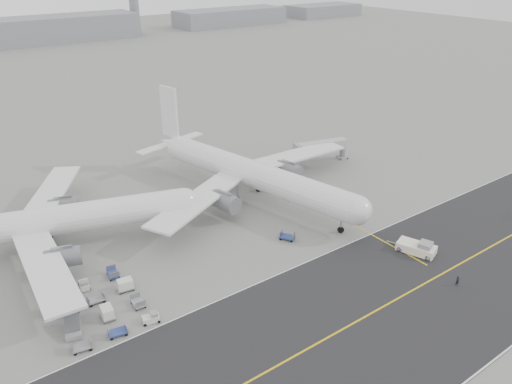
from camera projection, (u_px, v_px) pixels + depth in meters
ground at (231, 285)px, 79.81m from camera, size 700.00×700.00×0.00m
taxiway at (332, 335)px, 69.33m from camera, size 220.00×59.00×0.03m
horizon_buildings at (26, 44)px, 285.26m from camera, size 520.00×28.00×28.00m
control_tower at (134, 6)px, 318.69m from camera, size 7.00×7.00×31.25m
airliner_a at (47, 222)px, 87.18m from camera, size 52.77×51.71×18.76m
airliner_b at (249, 173)px, 105.67m from camera, size 56.09×57.35×20.09m
pushback_tug at (417, 248)px, 87.82m from camera, size 5.19×8.68×2.47m
jet_bridge at (321, 147)px, 124.62m from camera, size 14.86×6.29×5.56m
gse_cluster at (102, 309)px, 74.29m from camera, size 20.38×23.71×1.99m
stray_dolly at (287, 239)px, 92.32m from camera, size 2.90×3.22×1.69m
ground_crew_a at (457, 281)px, 79.21m from camera, size 0.73×0.59×1.75m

